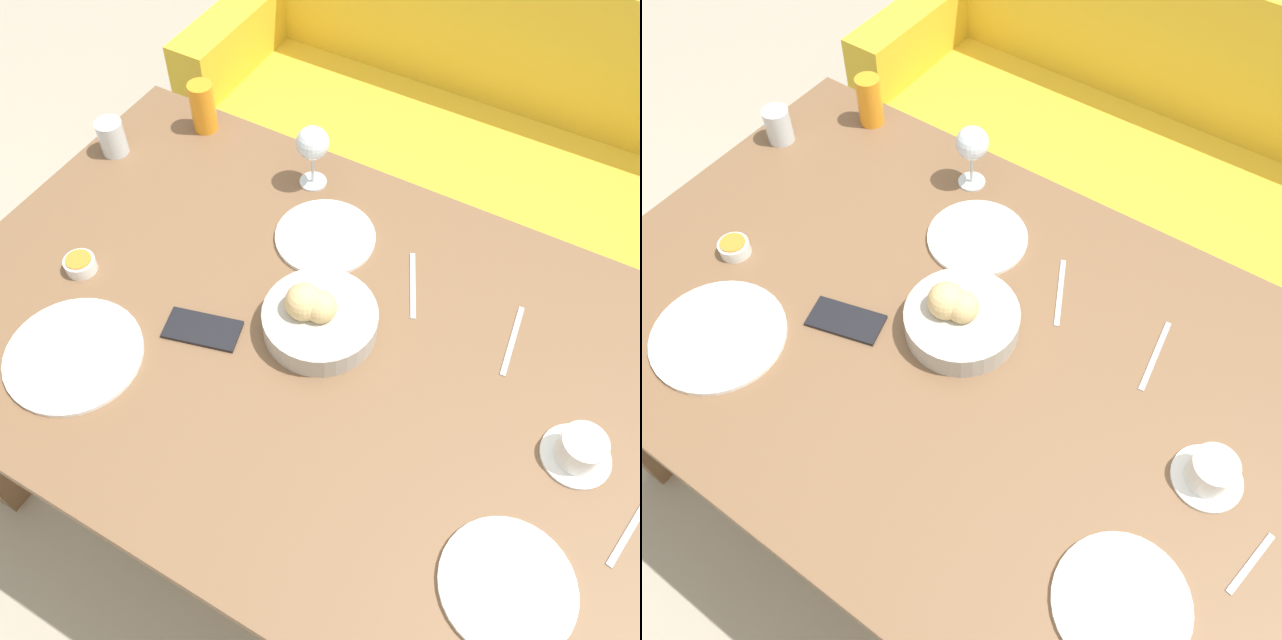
% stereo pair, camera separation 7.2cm
% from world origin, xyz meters
% --- Properties ---
extents(ground_plane, '(10.00, 10.00, 0.00)m').
position_xyz_m(ground_plane, '(0.00, 0.00, 0.00)').
color(ground_plane, '#A89E89').
extents(dining_table, '(1.59, 1.01, 0.75)m').
position_xyz_m(dining_table, '(0.00, 0.00, 0.67)').
color(dining_table, brown).
rests_on(dining_table, ground_plane).
extents(couch, '(1.80, 0.70, 0.89)m').
position_xyz_m(couch, '(-0.11, 1.17, 0.32)').
color(couch, gold).
rests_on(couch, ground_plane).
extents(bread_basket, '(0.23, 0.23, 0.12)m').
position_xyz_m(bread_basket, '(-0.03, 0.03, 0.79)').
color(bread_basket, '#B2ADA3').
rests_on(bread_basket, dining_table).
extents(plate_near_left, '(0.27, 0.27, 0.01)m').
position_xyz_m(plate_near_left, '(-0.41, -0.26, 0.76)').
color(plate_near_left, white).
rests_on(plate_near_left, dining_table).
extents(plate_near_right, '(0.22, 0.22, 0.01)m').
position_xyz_m(plate_near_right, '(0.48, -0.25, 0.76)').
color(plate_near_right, white).
rests_on(plate_near_right, dining_table).
extents(plate_far_center, '(0.22, 0.22, 0.01)m').
position_xyz_m(plate_far_center, '(-0.13, 0.25, 0.76)').
color(plate_far_center, white).
rests_on(plate_far_center, dining_table).
extents(juice_glass, '(0.06, 0.06, 0.13)m').
position_xyz_m(juice_glass, '(-0.58, 0.43, 0.81)').
color(juice_glass, orange).
rests_on(juice_glass, dining_table).
extents(water_tumbler, '(0.06, 0.06, 0.09)m').
position_xyz_m(water_tumbler, '(-0.72, 0.25, 0.79)').
color(water_tumbler, silver).
rests_on(water_tumbler, dining_table).
extents(wine_glass, '(0.08, 0.08, 0.16)m').
position_xyz_m(wine_glass, '(-0.24, 0.39, 0.86)').
color(wine_glass, silver).
rests_on(wine_glass, dining_table).
extents(coffee_cup, '(0.12, 0.12, 0.06)m').
position_xyz_m(coffee_cup, '(0.51, 0.02, 0.78)').
color(coffee_cup, white).
rests_on(coffee_cup, dining_table).
extents(jam_bowl_honey, '(0.07, 0.07, 0.03)m').
position_xyz_m(jam_bowl_honey, '(-0.54, -0.08, 0.77)').
color(jam_bowl_honey, white).
rests_on(jam_bowl_honey, dining_table).
extents(fork_silver, '(0.03, 0.17, 0.00)m').
position_xyz_m(fork_silver, '(0.32, 0.20, 0.75)').
color(fork_silver, '#B7B7BC').
rests_on(fork_silver, dining_table).
extents(knife_silver, '(0.08, 0.16, 0.00)m').
position_xyz_m(knife_silver, '(0.09, 0.23, 0.75)').
color(knife_silver, '#B7B7BC').
rests_on(knife_silver, dining_table).
extents(spoon_coffee, '(0.04, 0.13, 0.00)m').
position_xyz_m(spoon_coffee, '(0.62, -0.08, 0.75)').
color(spoon_coffee, '#B7B7BC').
rests_on(spoon_coffee, dining_table).
extents(cell_phone, '(0.16, 0.11, 0.01)m').
position_xyz_m(cell_phone, '(-0.22, -0.09, 0.76)').
color(cell_phone, black).
rests_on(cell_phone, dining_table).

